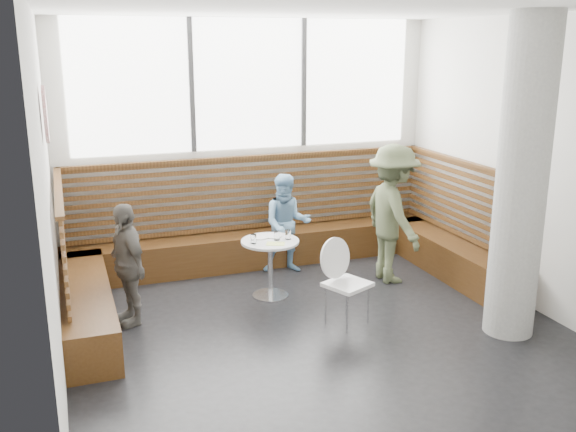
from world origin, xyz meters
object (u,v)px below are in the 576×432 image
object	(u,v)px
cafe_table	(270,256)
child_left	(127,264)
cafe_chair	(345,274)
concrete_column	(522,180)
adult_man	(393,214)
child_back	(287,224)

from	to	relation	value
cafe_table	child_left	size ratio (longest dim) A/B	0.53
cafe_chair	child_left	world-z (taller)	child_left
child_left	concrete_column	bearing A→B (deg)	51.75
cafe_chair	concrete_column	bearing A→B (deg)	-52.32
child_left	cafe_table	bearing A→B (deg)	80.78
adult_man	child_back	world-z (taller)	adult_man
cafe_table	cafe_chair	bearing A→B (deg)	-60.78
cafe_chair	child_back	distance (m)	1.68
adult_man	concrete_column	bearing A→B (deg)	-165.33
concrete_column	cafe_chair	bearing A→B (deg)	152.26
cafe_table	adult_man	xyz separation A→B (m)	(1.60, 0.01, 0.36)
concrete_column	child_back	world-z (taller)	concrete_column
cafe_table	child_back	distance (m)	0.89
cafe_table	cafe_chair	world-z (taller)	cafe_chair
child_back	child_left	xyz separation A→B (m)	(-2.11, -0.92, 0.01)
concrete_column	adult_man	xyz separation A→B (m)	(-0.43, 1.74, -0.74)
concrete_column	cafe_table	distance (m)	2.88
cafe_table	child_left	bearing A→B (deg)	-173.92
cafe_table	child_left	xyz separation A→B (m)	(-1.64, -0.17, 0.16)
child_left	adult_man	bearing A→B (deg)	77.98
concrete_column	cafe_table	xyz separation A→B (m)	(-2.03, 1.72, -1.10)
cafe_chair	adult_man	size ratio (longest dim) A/B	0.53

